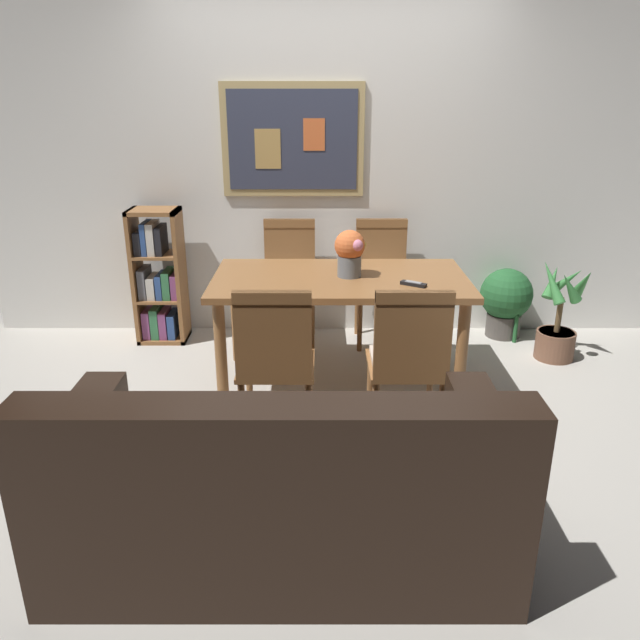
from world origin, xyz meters
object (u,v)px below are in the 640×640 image
Objects in this scene: dining_chair_near_left at (273,355)px; dining_table at (337,291)px; dining_chair_far_right at (379,271)px; flower_vase at (347,251)px; leather_couch at (278,492)px; bookshelf at (156,281)px; dining_chair_far_left at (287,271)px; potted_palm at (555,323)px; dining_chair_near_right at (406,354)px; tv_remote at (411,284)px; potted_ivy at (503,300)px.

dining_table is at bearing 65.66° from dining_chair_near_left.
flower_vase reaches higher than dining_chair_far_right.
dining_chair_far_right is 0.51× the size of leather_couch.
flower_vase reaches higher than dining_chair_near_left.
dining_table is 1.74× the size of dining_chair_far_right.
bookshelf is (-1.05, 2.37, 0.15)m from leather_couch.
potted_palm is (1.91, -0.38, -0.27)m from dining_chair_far_left.
dining_chair_near_left and dining_chair_near_right have the same top height.
tv_remote is (0.71, 1.44, 0.42)m from leather_couch.
flower_vase reaches higher than bookshelf.
dining_table is 0.84m from dining_chair_far_right.
dining_table is at bearing -171.62° from flower_vase.
dining_table is 1.74× the size of dining_chair_near_left.
flower_vase is at bearing 108.85° from dining_chair_near_right.
bookshelf is at bearing 172.84° from potted_palm.
leather_couch is at bearing -88.31° from dining_chair_far_left.
tv_remote reaches higher than dining_table.
dining_chair_near_left is at bearing -114.07° from dining_chair_far_right.
flower_vase is (-1.25, -0.80, 0.59)m from potted_ivy.
dining_chair_near_right is 1.88m from potted_ivy.
potted_ivy is at bearing 31.85° from dining_table.
dining_chair_near_left reaches higher than potted_ivy.
dining_chair_near_right is (0.33, -0.78, -0.09)m from dining_table.
dining_chair_near_left is at bearing -179.74° from dining_chair_near_right.
dining_chair_near_left reaches higher than dining_table.
leather_couch is at bearing -104.53° from dining_chair_far_right.
dining_chair_far_left reaches higher than potted_ivy.
potted_palm is at bearing 43.44° from dining_chair_near_right.
flower_vase is at bearing -147.23° from potted_ivy.
dining_chair_near_left is 5.85× the size of tv_remote.
dining_chair_far_left is at bearing 89.93° from dining_chair_near_left.
flower_vase reaches higher than tv_remote.
dining_chair_far_left is 1.45× the size of potted_ivy.
potted_palm is 1.34m from tv_remote.
dining_chair_far_left is at bearing 115.09° from dining_table.
flower_vase is at bearing -61.04° from dining_chair_far_left.
flower_vase is (0.34, 1.63, 0.57)m from leather_couch.
dining_chair_far_right is 1.31m from potted_palm.
dining_chair_far_right is at bearing -177.01° from potted_ivy.
leather_couch is at bearing -126.03° from dining_chair_near_right.
potted_palm is (2.89, -0.36, -0.20)m from bookshelf.
dining_chair_near_left is 1.45× the size of potted_ivy.
dining_chair_far_left reaches higher than dining_table.
dining_chair_near_right reaches higher than tv_remote.
dining_chair_near_left is 1.24× the size of potted_palm.
potted_ivy is at bearing 2.99° from dining_chair_far_right.
potted_ivy is at bearing 120.15° from potted_palm.
dining_chair_far_left is at bearing -179.54° from dining_chair_far_right.
dining_chair_near_left and dining_chair_far_right have the same top height.
leather_couch is 1.79× the size of bookshelf.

